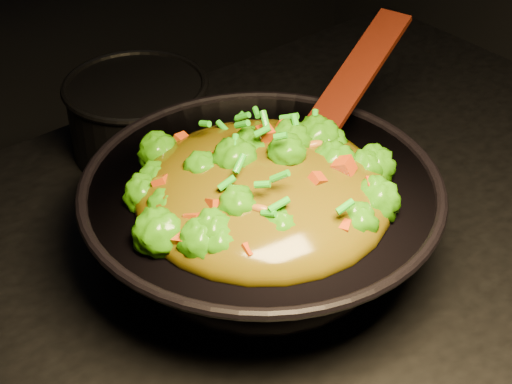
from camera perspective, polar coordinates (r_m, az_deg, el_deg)
wok at (r=0.94m, az=0.38°, el=-2.36°), size 0.53×0.53×0.12m
stir_fry at (r=0.86m, az=0.53°, el=2.16°), size 0.32×0.32×0.10m
spatula at (r=0.99m, az=6.36°, el=7.12°), size 0.28×0.12×0.12m
back_pot at (r=1.16m, az=-8.54°, el=5.47°), size 0.25×0.25×0.11m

